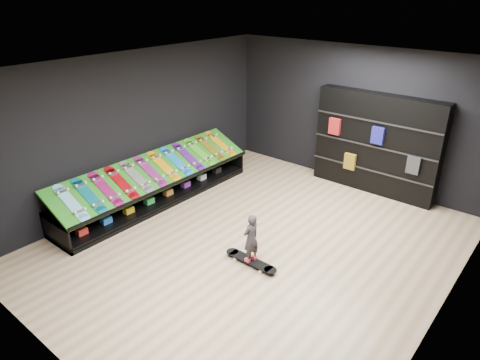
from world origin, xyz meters
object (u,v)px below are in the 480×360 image
Objects in this scene: back_shelving at (376,144)px; child at (251,247)px; display_rack at (157,190)px; floor_skateboard at (251,262)px.

back_shelving is 5.35× the size of child.
back_shelving is at bearing 46.17° from display_rack.
display_rack reaches higher than floor_skateboard.
floor_skateboard is 1.98× the size of child.
back_shelving reaches higher than floor_skateboard.
child is (-0.31, -3.85, -0.72)m from back_shelving.
back_shelving is 3.99m from floor_skateboard.
floor_skateboard is at bearing -10.47° from display_rack.
display_rack is 2.93m from floor_skateboard.
child is at bearing 0.00° from floor_skateboard.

